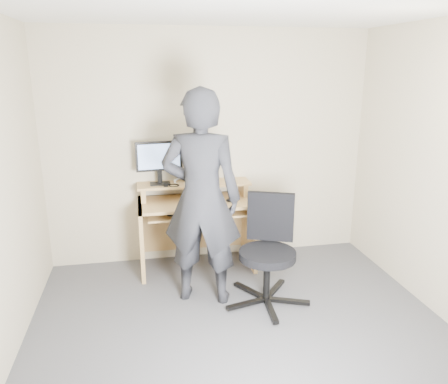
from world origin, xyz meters
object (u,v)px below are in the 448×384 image
object	(u,v)px
monitor	(159,159)
desk	(196,217)
office_chair	(268,246)
person	(201,199)

from	to	relation	value
monitor	desk	bearing A→B (deg)	-17.57
desk	office_chair	xyz separation A→B (m)	(0.55, -0.88, -0.02)
desk	person	bearing A→B (deg)	-92.78
person	office_chair	bearing A→B (deg)	-175.78
office_chair	person	xyz separation A→B (m)	(-0.59, 0.15, 0.45)
monitor	person	world-z (taller)	person
monitor	office_chair	bearing A→B (deg)	-53.12
monitor	person	bearing A→B (deg)	-75.03
desk	monitor	bearing A→B (deg)	169.31
desk	person	distance (m)	0.85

